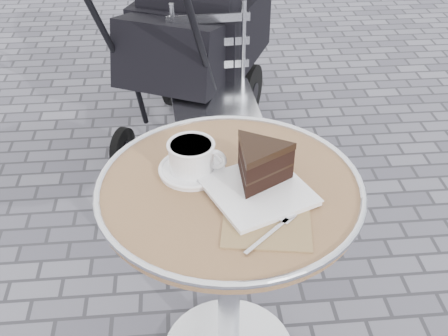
{
  "coord_description": "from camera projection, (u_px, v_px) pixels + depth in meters",
  "views": [
    {
      "loc": [
        -0.12,
        -1.17,
        1.64
      ],
      "look_at": [
        -0.01,
        0.01,
        0.78
      ],
      "focal_mm": 45.0,
      "sensor_mm": 36.0,
      "label": 1
    }
  ],
  "objects": [
    {
      "name": "cappuccino_set",
      "position": [
        192.0,
        160.0,
        1.51
      ],
      "size": [
        0.18,
        0.19,
        0.09
      ],
      "rotation": [
        0.0,
        0.0,
        -0.3
      ],
      "color": "white",
      "rests_on": "cafe_table"
    },
    {
      "name": "cake_plate_set",
      "position": [
        260.0,
        170.0,
        1.45
      ],
      "size": [
        0.31,
        0.4,
        0.13
      ],
      "rotation": [
        0.0,
        0.0,
        0.4
      ],
      "color": "#8C6C4D",
      "rests_on": "cafe_table"
    },
    {
      "name": "baby_stroller",
      "position": [
        193.0,
        44.0,
        2.78
      ],
      "size": [
        0.9,
        1.19,
        1.14
      ],
      "rotation": [
        0.0,
        0.0,
        -0.43
      ],
      "color": "black",
      "rests_on": "ground"
    },
    {
      "name": "bistro_chair",
      "position": [
        211.0,
        75.0,
        2.51
      ],
      "size": [
        0.39,
        0.39,
        0.82
      ],
      "rotation": [
        0.0,
        0.0,
        0.05
      ],
      "color": "silver",
      "rests_on": "ground"
    },
    {
      "name": "cafe_table",
      "position": [
        229.0,
        232.0,
        1.59
      ],
      "size": [
        0.72,
        0.72,
        0.74
      ],
      "color": "silver",
      "rests_on": "ground"
    }
  ]
}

